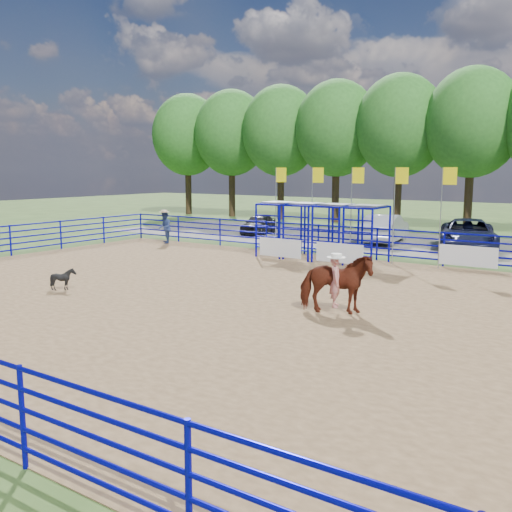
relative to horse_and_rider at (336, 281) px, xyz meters
name	(u,v)px	position (x,y,z in m)	size (l,w,h in m)	color
ground	(253,303)	(-2.77, -0.14, -0.97)	(120.00, 120.00, 0.00)	#425F26
arena_dirt	(253,302)	(-2.77, -0.14, -0.96)	(30.00, 20.00, 0.02)	olive
gravel_strip	(425,244)	(-2.77, 16.86, -0.96)	(40.00, 10.00, 0.01)	slate
horse_and_rider	(336,281)	(0.00, 0.00, 0.00)	(2.29, 1.68, 2.47)	#622413
calf	(63,279)	(-9.15, -2.32, -0.56)	(0.62, 0.70, 0.77)	black
spectator_cowboy	(165,227)	(-14.91, 8.87, -0.03)	(1.09, 1.09, 1.83)	navy
car_a	(259,224)	(-13.14, 15.66, -0.33)	(1.49, 3.70, 1.26)	black
car_b	(385,229)	(-4.83, 16.05, -0.15)	(1.70, 4.87, 1.61)	#979A9F
car_c	(468,235)	(-0.13, 15.36, -0.15)	(2.67, 5.80, 1.61)	black
perimeter_fence	(253,279)	(-2.77, -0.14, -0.22)	(30.10, 20.10, 1.50)	#0807AA
chute_assembly	(328,233)	(-4.67, 8.69, 0.29)	(19.32, 2.41, 4.20)	#0807AA
treeline	(473,117)	(-2.77, 25.86, 6.57)	(56.40, 6.40, 11.24)	#3F2B19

